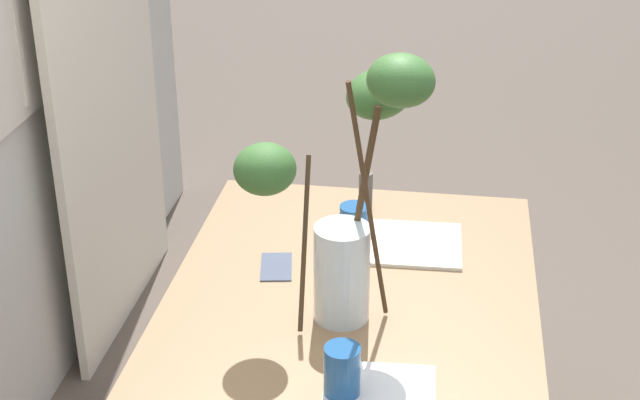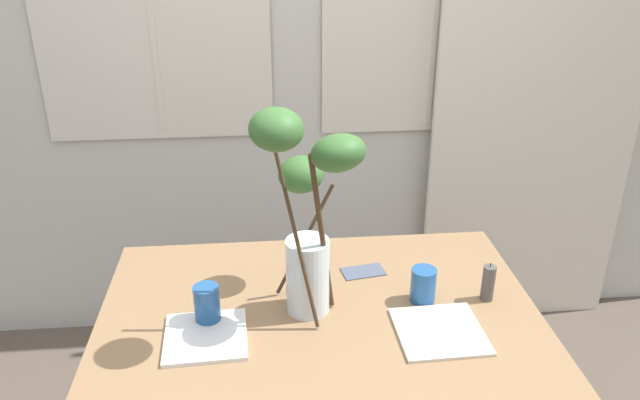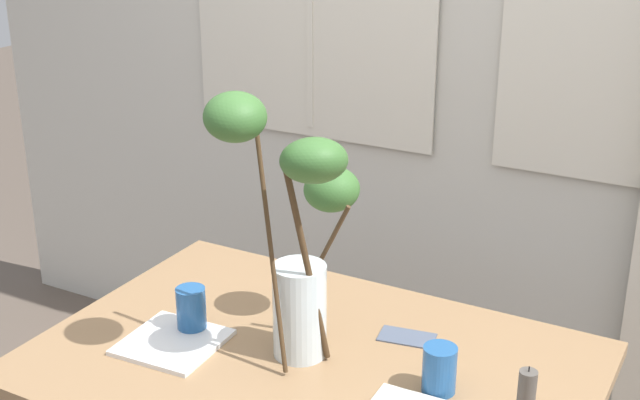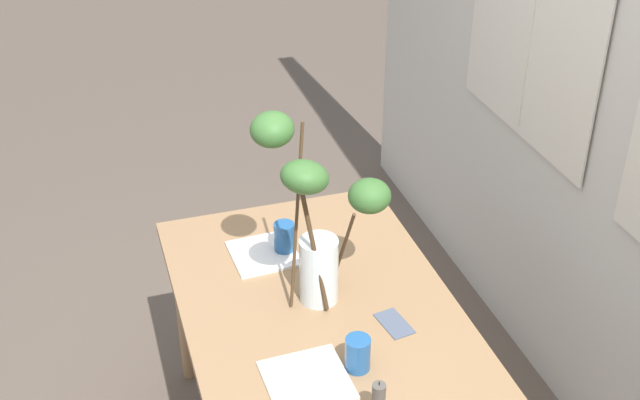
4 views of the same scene
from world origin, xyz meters
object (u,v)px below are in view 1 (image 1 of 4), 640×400
at_px(drinking_glass_blue_left, 342,373).
at_px(plate_square_right, 415,244).
at_px(plate_square_left, 379,398).
at_px(drinking_glass_blue_right, 354,225).
at_px(dining_table, 347,335).
at_px(vase_with_branches, 344,192).
at_px(pillar_candle, 366,192).

distance_m(drinking_glass_blue_left, plate_square_right, 0.69).
bearing_deg(plate_square_left, drinking_glass_blue_right, 11.09).
distance_m(dining_table, plate_square_left, 0.36).
xyz_separation_m(vase_with_branches, drinking_glass_blue_left, (-0.30, -0.04, -0.27)).
distance_m(dining_table, drinking_glass_blue_right, 0.35).
xyz_separation_m(dining_table, plate_square_left, (-0.34, -0.11, 0.08)).
relative_size(dining_table, vase_with_branches, 1.96).
height_order(vase_with_branches, plate_square_right, vase_with_branches).
bearing_deg(vase_with_branches, pillar_candle, 0.42).
bearing_deg(vase_with_branches, drinking_glass_blue_left, -172.88).
distance_m(drinking_glass_blue_right, plate_square_left, 0.68).
xyz_separation_m(drinking_glass_blue_right, plate_square_right, (0.01, -0.17, -0.05)).
xyz_separation_m(vase_with_branches, drinking_glass_blue_right, (0.36, 0.01, -0.27)).
bearing_deg(drinking_glass_blue_right, pillar_candle, -2.75).
distance_m(dining_table, plate_square_right, 0.38).
relative_size(dining_table, drinking_glass_blue_left, 10.91).
xyz_separation_m(dining_table, drinking_glass_blue_right, (0.33, 0.02, 0.13)).
bearing_deg(plate_square_left, plate_square_right, -3.01).
distance_m(vase_with_branches, drinking_glass_blue_right, 0.45).
bearing_deg(drinking_glass_blue_left, pillar_candle, 2.76).
xyz_separation_m(drinking_glass_blue_left, drinking_glass_blue_right, (0.66, 0.05, -0.00)).
relative_size(dining_table, plate_square_right, 5.39).
bearing_deg(dining_table, plate_square_right, -22.80).
xyz_separation_m(drinking_glass_blue_right, pillar_candle, (0.20, -0.01, 0.00)).
xyz_separation_m(dining_table, plate_square_right, (0.34, -0.14, 0.08)).
height_order(dining_table, vase_with_branches, vase_with_branches).
bearing_deg(dining_table, vase_with_branches, 164.30).
xyz_separation_m(dining_table, vase_with_branches, (-0.03, 0.01, 0.41)).
xyz_separation_m(drinking_glass_blue_left, plate_square_left, (-0.00, -0.08, -0.06)).
xyz_separation_m(dining_table, drinking_glass_blue_left, (-0.34, -0.03, 0.14)).
distance_m(plate_square_left, plate_square_right, 0.68).
height_order(drinking_glass_blue_left, drinking_glass_blue_right, drinking_glass_blue_left).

